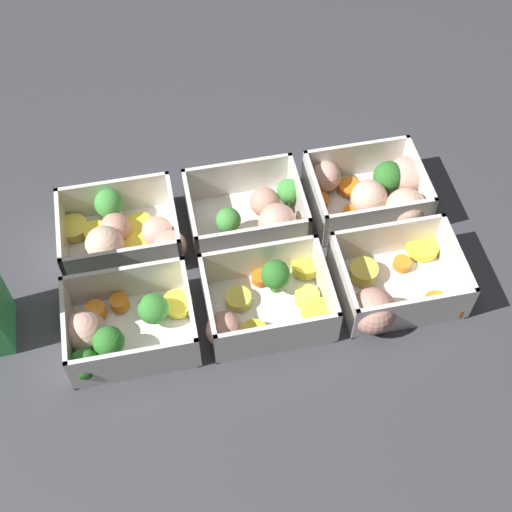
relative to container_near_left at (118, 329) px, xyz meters
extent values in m
plane|color=#38383D|center=(0.17, 0.07, -0.02)|extent=(4.00, 4.00, 0.00)
cube|color=silver|center=(0.01, 0.00, -0.02)|extent=(0.14, 0.11, 0.00)
cube|color=silver|center=(0.01, -0.05, 0.00)|extent=(0.14, 0.01, 0.06)
cube|color=silver|center=(0.01, 0.05, 0.00)|extent=(0.14, 0.01, 0.06)
cube|color=silver|center=(-0.05, 0.00, 0.00)|extent=(0.01, 0.11, 0.06)
cube|color=silver|center=(0.08, 0.00, 0.00)|extent=(0.01, 0.11, 0.06)
cylinder|color=orange|center=(-0.02, 0.03, -0.01)|extent=(0.03, 0.03, 0.02)
cylinder|color=#407A37|center=(-0.01, -0.02, -0.01)|extent=(0.01, 0.01, 0.02)
sphere|color=#2D7228|center=(-0.01, -0.02, 0.01)|extent=(0.03, 0.03, 0.03)
cylinder|color=#49883F|center=(0.04, 0.02, -0.01)|extent=(0.01, 0.01, 0.01)
sphere|color=#388433|center=(0.04, 0.02, 0.00)|extent=(0.03, 0.03, 0.03)
cylinder|color=#407A37|center=(-0.04, -0.04, -0.01)|extent=(0.01, 0.01, 0.01)
sphere|color=#2D7228|center=(-0.04, -0.04, 0.00)|extent=(0.03, 0.03, 0.03)
cylinder|color=yellow|center=(0.07, 0.03, -0.01)|extent=(0.05, 0.05, 0.01)
cylinder|color=orange|center=(0.00, 0.04, -0.01)|extent=(0.03, 0.03, 0.01)
sphere|color=#D19E8C|center=(-0.03, 0.00, 0.00)|extent=(0.05, 0.05, 0.05)
cube|color=silver|center=(0.17, 0.00, -0.02)|extent=(0.14, 0.11, 0.00)
cube|color=silver|center=(0.17, -0.05, 0.00)|extent=(0.14, 0.01, 0.06)
cube|color=silver|center=(0.17, 0.05, 0.00)|extent=(0.14, 0.01, 0.06)
cube|color=silver|center=(0.10, 0.00, 0.00)|extent=(0.01, 0.11, 0.06)
cube|color=silver|center=(0.23, 0.00, 0.00)|extent=(0.01, 0.11, 0.06)
cylinder|color=#407A37|center=(0.18, 0.03, -0.01)|extent=(0.01, 0.01, 0.02)
sphere|color=#2D7228|center=(0.18, 0.03, 0.01)|extent=(0.03, 0.03, 0.03)
cylinder|color=#DBC647|center=(0.14, 0.02, -0.01)|extent=(0.04, 0.04, 0.01)
cylinder|color=yellow|center=(0.15, -0.03, -0.01)|extent=(0.03, 0.03, 0.01)
cylinder|color=yellow|center=(0.22, -0.02, -0.01)|extent=(0.05, 0.05, 0.02)
sphere|color=tan|center=(0.11, -0.03, 0.00)|extent=(0.04, 0.04, 0.04)
cylinder|color=yellow|center=(0.22, 0.05, -0.01)|extent=(0.04, 0.04, 0.02)
cylinder|color=#DBC647|center=(0.21, 0.01, -0.01)|extent=(0.04, 0.04, 0.01)
cylinder|color=orange|center=(0.16, 0.04, -0.01)|extent=(0.03, 0.03, 0.01)
cube|color=silver|center=(0.32, 0.00, -0.02)|extent=(0.14, 0.11, 0.00)
cube|color=silver|center=(0.32, -0.05, 0.00)|extent=(0.14, 0.01, 0.06)
cube|color=silver|center=(0.32, 0.05, 0.00)|extent=(0.14, 0.01, 0.06)
cube|color=silver|center=(0.25, 0.00, 0.00)|extent=(0.01, 0.11, 0.06)
cube|color=silver|center=(0.39, 0.00, 0.00)|extent=(0.01, 0.11, 0.06)
sphere|color=tan|center=(0.28, -0.04, 0.01)|extent=(0.07, 0.07, 0.05)
cylinder|color=#DBC647|center=(0.29, 0.02, -0.01)|extent=(0.04, 0.04, 0.02)
cylinder|color=orange|center=(0.36, -0.03, -0.01)|extent=(0.04, 0.04, 0.01)
cylinder|color=orange|center=(0.34, 0.03, -0.01)|extent=(0.03, 0.03, 0.01)
cylinder|color=orange|center=(0.38, -0.04, -0.01)|extent=(0.03, 0.03, 0.01)
cylinder|color=yellow|center=(0.37, 0.05, -0.01)|extent=(0.05, 0.05, 0.01)
cube|color=silver|center=(0.01, 0.13, -0.02)|extent=(0.14, 0.11, 0.00)
cube|color=silver|center=(0.01, 0.08, 0.00)|extent=(0.14, 0.01, 0.06)
cube|color=silver|center=(0.01, 0.18, 0.00)|extent=(0.14, 0.01, 0.06)
cube|color=silver|center=(-0.05, 0.13, 0.00)|extent=(0.01, 0.11, 0.06)
cube|color=silver|center=(0.08, 0.13, 0.00)|extent=(0.01, 0.11, 0.06)
cylinder|color=yellow|center=(0.04, 0.15, -0.01)|extent=(0.04, 0.04, 0.01)
cylinder|color=#519448|center=(0.01, 0.17, -0.01)|extent=(0.01, 0.01, 0.02)
sphere|color=#42933D|center=(0.01, 0.17, 0.01)|extent=(0.04, 0.04, 0.04)
sphere|color=beige|center=(0.00, 0.11, 0.00)|extent=(0.06, 0.06, 0.05)
sphere|color=tan|center=(0.07, 0.10, 0.00)|extent=(0.05, 0.05, 0.04)
cylinder|color=orange|center=(-0.03, 0.10, -0.01)|extent=(0.02, 0.02, 0.01)
cylinder|color=yellow|center=(0.03, 0.12, -0.01)|extent=(0.05, 0.05, 0.01)
sphere|color=tan|center=(0.01, 0.14, 0.00)|extent=(0.04, 0.04, 0.04)
sphere|color=#D19E8C|center=(0.06, 0.12, 0.00)|extent=(0.05, 0.05, 0.04)
cylinder|color=#DBC647|center=(-0.04, 0.16, -0.01)|extent=(0.05, 0.05, 0.01)
cylinder|color=yellow|center=(-0.01, 0.15, -0.01)|extent=(0.04, 0.04, 0.01)
cube|color=silver|center=(0.17, 0.13, -0.02)|extent=(0.14, 0.11, 0.00)
cube|color=silver|center=(0.17, 0.08, 0.00)|extent=(0.14, 0.01, 0.06)
cube|color=silver|center=(0.17, 0.18, 0.00)|extent=(0.14, 0.01, 0.06)
cube|color=silver|center=(0.10, 0.13, 0.00)|extent=(0.01, 0.11, 0.06)
cube|color=silver|center=(0.23, 0.13, 0.00)|extent=(0.01, 0.11, 0.06)
cylinder|color=#519448|center=(0.22, 0.15, -0.01)|extent=(0.01, 0.01, 0.02)
sphere|color=#42933D|center=(0.22, 0.15, 0.01)|extent=(0.03, 0.03, 0.03)
cylinder|color=orange|center=(0.22, 0.10, -0.01)|extent=(0.03, 0.03, 0.01)
sphere|color=tan|center=(0.19, 0.14, 0.00)|extent=(0.04, 0.04, 0.04)
sphere|color=#D19E8C|center=(0.20, 0.11, 0.00)|extent=(0.07, 0.07, 0.05)
cylinder|color=orange|center=(0.18, 0.09, -0.02)|extent=(0.03, 0.03, 0.01)
cylinder|color=#519448|center=(0.14, 0.12, -0.01)|extent=(0.01, 0.01, 0.02)
sphere|color=#42933D|center=(0.14, 0.12, 0.01)|extent=(0.03, 0.03, 0.03)
cube|color=silver|center=(0.32, 0.13, -0.02)|extent=(0.14, 0.11, 0.00)
cube|color=silver|center=(0.32, 0.08, 0.00)|extent=(0.14, 0.01, 0.06)
cube|color=silver|center=(0.32, 0.18, 0.00)|extent=(0.14, 0.01, 0.06)
cube|color=silver|center=(0.25, 0.13, 0.00)|extent=(0.01, 0.11, 0.06)
cube|color=silver|center=(0.39, 0.13, 0.00)|extent=(0.01, 0.11, 0.06)
cylinder|color=orange|center=(0.30, 0.11, -0.01)|extent=(0.03, 0.03, 0.01)
cylinder|color=#407A37|center=(0.35, 0.14, -0.01)|extent=(0.01, 0.01, 0.02)
sphere|color=#2D7228|center=(0.35, 0.14, 0.01)|extent=(0.04, 0.04, 0.04)
cylinder|color=orange|center=(0.30, 0.09, -0.02)|extent=(0.04, 0.04, 0.01)
cylinder|color=orange|center=(0.31, 0.16, -0.02)|extent=(0.03, 0.03, 0.01)
sphere|color=beige|center=(0.32, 0.12, 0.00)|extent=(0.06, 0.06, 0.05)
sphere|color=beige|center=(0.36, 0.09, 0.01)|extent=(0.06, 0.06, 0.05)
cylinder|color=orange|center=(0.26, 0.14, -0.01)|extent=(0.03, 0.03, 0.01)
sphere|color=#D19E8C|center=(0.38, 0.14, 0.00)|extent=(0.06, 0.06, 0.05)
cylinder|color=orange|center=(0.27, 0.09, -0.01)|extent=(0.04, 0.04, 0.02)
sphere|color=#D19E8C|center=(0.28, 0.17, 0.00)|extent=(0.05, 0.05, 0.04)
camera|label=1|loc=(0.07, -0.40, 0.68)|focal=50.00mm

